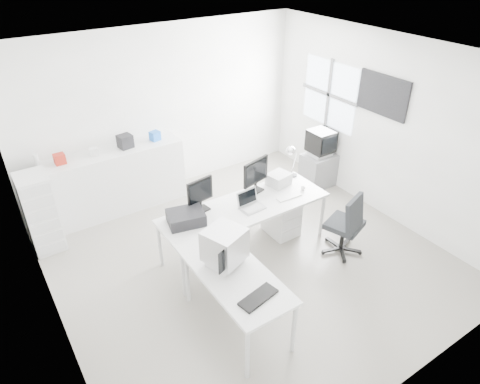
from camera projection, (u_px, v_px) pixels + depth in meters
floor at (248, 258)px, 6.08m from camera, size 5.00×5.00×0.01m
ceiling at (250, 58)px, 4.62m from camera, size 5.00×5.00×0.01m
back_wall at (164, 112)px, 7.12m from camera, size 5.00×0.02×2.80m
left_wall at (38, 240)px, 4.17m from camera, size 0.02×5.00×2.80m
right_wall at (384, 128)px, 6.52m from camera, size 0.02×5.00×2.80m
window at (329, 94)px, 7.26m from camera, size 0.02×1.20×1.10m
wall_picture at (383, 95)px, 6.32m from camera, size 0.04×0.90×0.60m
main_desk at (245, 228)px, 6.05m from camera, size 2.40×0.80×0.75m
side_desk at (237, 301)px, 4.87m from camera, size 0.70×1.40×0.75m
drawer_pedestal at (281, 216)px, 6.45m from camera, size 0.40×0.50×0.60m
inkjet_printer at (186, 218)px, 5.48m from camera, size 0.53×0.45×0.16m
lcd_monitor_small at (200, 195)px, 5.65m from camera, size 0.42×0.28×0.49m
lcd_monitor_large at (256, 176)px, 6.07m from camera, size 0.51×0.30×0.50m
laptop at (252, 202)px, 5.75m from camera, size 0.34×0.34×0.21m
white_keyboard at (289, 197)px, 6.05m from camera, size 0.38×0.13×0.02m
white_mouse at (303, 188)px, 6.21m from camera, size 0.07×0.07×0.07m
laser_printer at (279, 179)px, 6.32m from camera, size 0.36×0.32×0.18m
desk_lamp at (294, 162)px, 6.46m from camera, size 0.17×0.17×0.47m
crt_monitor at (225, 246)px, 4.72m from camera, size 0.57×0.57×0.51m
black_keyboard at (258, 297)px, 4.38m from camera, size 0.46×0.26×0.03m
office_chair at (345, 222)px, 5.95m from camera, size 0.76×0.76×1.03m
tv_cabinet at (318, 170)px, 7.68m from camera, size 0.55×0.45×0.60m
crt_tv at (321, 143)px, 7.41m from camera, size 0.50×0.48×0.45m
sideboard at (119, 180)px, 6.92m from camera, size 2.11×0.53×1.06m
clutter_box_a at (60, 159)px, 6.23m from camera, size 0.16×0.14×0.15m
clutter_box_b at (94, 152)px, 6.47m from camera, size 0.14×0.13×0.12m
clutter_box_c at (125, 141)px, 6.68m from camera, size 0.24×0.22×0.21m
clutter_box_d at (155, 136)px, 6.93m from camera, size 0.18×0.16×0.15m
clutter_bottle at (37, 161)px, 6.10m from camera, size 0.07×0.07×0.22m
filing_cabinet at (41, 213)px, 6.01m from camera, size 0.41×0.49×1.18m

